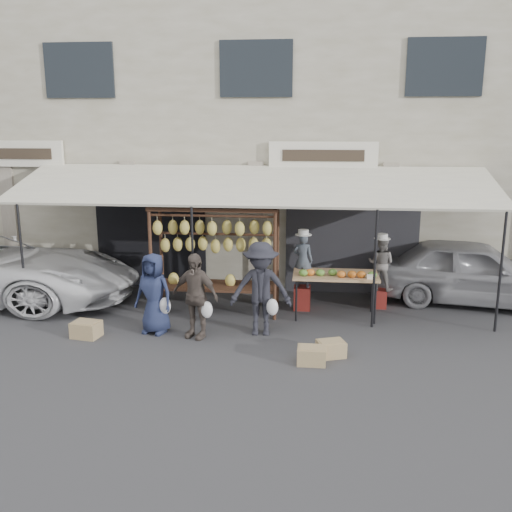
{
  "coord_description": "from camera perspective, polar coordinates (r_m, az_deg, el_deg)",
  "views": [
    {
      "loc": [
        1.34,
        -9.46,
        3.89
      ],
      "look_at": [
        0.21,
        1.4,
        1.3
      ],
      "focal_mm": 40.0,
      "sensor_mm": 36.0,
      "label": 1
    }
  ],
  "objects": [
    {
      "name": "ground_plane",
      "position": [
        10.32,
        -2.01,
        -8.82
      ],
      "size": [
        90.0,
        90.0,
        0.0
      ],
      "primitive_type": "plane",
      "color": "#2D2D30"
    },
    {
      "name": "shophouse",
      "position": [
        16.01,
        1.15,
        12.48
      ],
      "size": [
        24.0,
        6.15,
        7.3
      ],
      "color": "#BCB5A3",
      "rests_on": "ground_plane"
    },
    {
      "name": "awning",
      "position": [
        11.89,
        -0.55,
        6.98
      ],
      "size": [
        10.0,
        2.35,
        2.92
      ],
      "color": "beige",
      "rests_on": "ground_plane"
    },
    {
      "name": "banana_rack",
      "position": [
        11.61,
        -4.14,
        1.77
      ],
      "size": [
        2.6,
        0.9,
        2.24
      ],
      "color": "black",
      "rests_on": "ground_plane"
    },
    {
      "name": "produce_table",
      "position": [
        11.51,
        7.98,
        -1.96
      ],
      "size": [
        1.7,
        0.9,
        1.04
      ],
      "color": "tan",
      "rests_on": "ground_plane"
    },
    {
      "name": "vendor_left",
      "position": [
        11.91,
        4.7,
        -0.43
      ],
      "size": [
        0.45,
        0.33,
        1.15
      ],
      "primitive_type": "imported",
      "rotation": [
        0.0,
        0.0,
        3.0
      ],
      "color": "#454E5A",
      "rests_on": "stool_left"
    },
    {
      "name": "vendor_right",
      "position": [
        12.27,
        12.4,
        -0.75
      ],
      "size": [
        0.66,
        0.59,
        1.13
      ],
      "primitive_type": "imported",
      "rotation": [
        0.0,
        0.0,
        2.8
      ],
      "color": "gray",
      "rests_on": "stool_right"
    },
    {
      "name": "customer_left",
      "position": [
        10.8,
        -10.18,
        -3.71
      ],
      "size": [
        0.85,
        0.66,
        1.53
      ],
      "primitive_type": "imported",
      "rotation": [
        0.0,
        0.0,
        -0.26
      ],
      "color": "#1E2644",
      "rests_on": "ground_plane"
    },
    {
      "name": "customer_mid",
      "position": [
        10.45,
        -6.11,
        -3.96
      ],
      "size": [
        1.01,
        0.67,
        1.59
      ],
      "primitive_type": "imported",
      "rotation": [
        0.0,
        0.0,
        -0.34
      ],
      "color": "#524740",
      "rests_on": "ground_plane"
    },
    {
      "name": "customer_right",
      "position": [
        10.51,
        0.48,
        -3.3
      ],
      "size": [
        1.17,
        0.7,
        1.76
      ],
      "primitive_type": "imported",
      "rotation": [
        0.0,
        0.0,
        0.04
      ],
      "color": "#212129",
      "rests_on": "ground_plane"
    },
    {
      "name": "stool_left",
      "position": [
        12.13,
        4.63,
        -4.19
      ],
      "size": [
        0.36,
        0.36,
        0.49
      ],
      "primitive_type": "cube",
      "rotation": [
        0.0,
        0.0,
        -0.04
      ],
      "color": "maroon",
      "rests_on": "ground_plane"
    },
    {
      "name": "stool_right",
      "position": [
        12.48,
        12.22,
        -4.17
      ],
      "size": [
        0.33,
        0.33,
        0.4
      ],
      "primitive_type": "cube",
      "rotation": [
        0.0,
        0.0,
        -0.18
      ],
      "color": "maroon",
      "rests_on": "ground_plane"
    },
    {
      "name": "crate_near_a",
      "position": [
        9.54,
        5.57,
        -9.87
      ],
      "size": [
        0.47,
        0.36,
        0.28
      ],
      "primitive_type": "cube",
      "rotation": [
        0.0,
        0.0,
        -0.01
      ],
      "color": "tan",
      "rests_on": "ground_plane"
    },
    {
      "name": "crate_near_b",
      "position": [
        9.85,
        7.5,
        -9.18
      ],
      "size": [
        0.54,
        0.47,
        0.27
      ],
      "primitive_type": "cube",
      "rotation": [
        0.0,
        0.0,
        0.34
      ],
      "color": "tan",
      "rests_on": "ground_plane"
    },
    {
      "name": "crate_far",
      "position": [
        11.05,
        -16.61,
        -7.05
      ],
      "size": [
        0.55,
        0.45,
        0.29
      ],
      "primitive_type": "cube",
      "rotation": [
        0.0,
        0.0,
        -0.17
      ],
      "color": "tan",
      "rests_on": "ground_plane"
    },
    {
      "name": "sedan",
      "position": [
        13.23,
        20.83,
        -1.46
      ],
      "size": [
        4.39,
        2.38,
        1.42
      ],
      "primitive_type": "imported",
      "rotation": [
        0.0,
        0.0,
        1.39
      ],
      "color": "#97969C",
      "rests_on": "ground_plane"
    }
  ]
}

